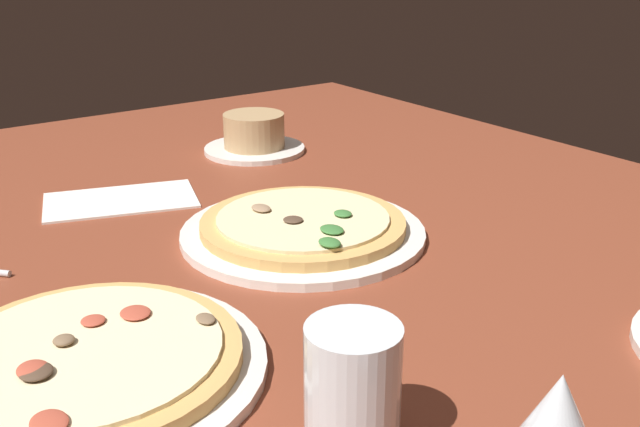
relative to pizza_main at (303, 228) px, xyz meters
The scene contains 6 objects.
dining_table 5.04cm from the pizza_main, 50.47° to the left, with size 150.00×110.00×4.00cm, color brown.
pizza_main is the anchor object (origin of this frame).
pizza_side 32.92cm from the pizza_main, 65.86° to the right, with size 28.56×28.56×3.26cm.
ramekin_on_saucer 36.33cm from the pizza_main, 157.90° to the left, with size 16.03×16.03×6.19cm.
water_glass 37.75cm from the pizza_main, 29.41° to the right, with size 6.53×6.53×9.46cm.
paper_menu 27.09cm from the pizza_main, 152.24° to the right, with size 11.21×19.30×0.30cm, color white.
Camera 1 is at (63.02, -47.71, 37.49)cm, focal length 41.66 mm.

